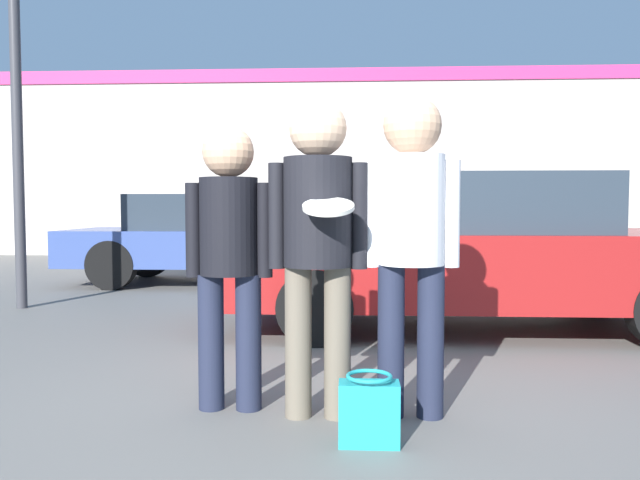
{
  "coord_description": "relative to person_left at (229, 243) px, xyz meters",
  "views": [
    {
      "loc": [
        0.2,
        -3.61,
        1.19
      ],
      "look_at": [
        0.01,
        0.07,
        0.98
      ],
      "focal_mm": 35.0,
      "sensor_mm": 36.0,
      "label": 1
    }
  ],
  "objects": [
    {
      "name": "ground_plane",
      "position": [
        0.51,
        0.06,
        -0.97
      ],
      "size": [
        56.0,
        56.0,
        0.0
      ],
      "primitive_type": "plane",
      "color": "#66635E"
    },
    {
      "name": "storefront_building",
      "position": [
        0.51,
        11.02,
        1.23
      ],
      "size": [
        24.0,
        0.22,
        4.34
      ],
      "color": "#B2A89E",
      "rests_on": "ground"
    },
    {
      "name": "person_left",
      "position": [
        0.0,
        0.0,
        0.0
      ],
      "size": [
        0.5,
        0.33,
        1.64
      ],
      "color": "#1E2338",
      "rests_on": "ground"
    },
    {
      "name": "person_middle_with_frisbee",
      "position": [
        0.52,
        -0.11,
        0.1
      ],
      "size": [
        0.55,
        0.59,
        1.77
      ],
      "color": "#665B4C",
      "rests_on": "ground"
    },
    {
      "name": "person_right",
      "position": [
        1.04,
        -0.08,
        0.11
      ],
      "size": [
        0.53,
        0.36,
        1.79
      ],
      "color": "#1E2338",
      "rests_on": "ground"
    },
    {
      "name": "parked_car_near",
      "position": [
        1.83,
        2.53,
        -0.22
      ],
      "size": [
        4.7,
        1.93,
        1.48
      ],
      "color": "maroon",
      "rests_on": "ground"
    },
    {
      "name": "parked_car_far",
      "position": [
        -1.31,
        5.84,
        -0.27
      ],
      "size": [
        4.56,
        1.8,
        1.35
      ],
      "color": "#334784",
      "rests_on": "ground"
    },
    {
      "name": "shrub",
      "position": [
        5.07,
        10.08,
        -0.22
      ],
      "size": [
        1.5,
        1.5,
        1.5
      ],
      "color": "#285B2D",
      "rests_on": "ground"
    },
    {
      "name": "handbag",
      "position": [
        0.8,
        -0.51,
        -0.8
      ],
      "size": [
        0.3,
        0.23,
        0.36
      ],
      "color": "teal",
      "rests_on": "ground"
    }
  ]
}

